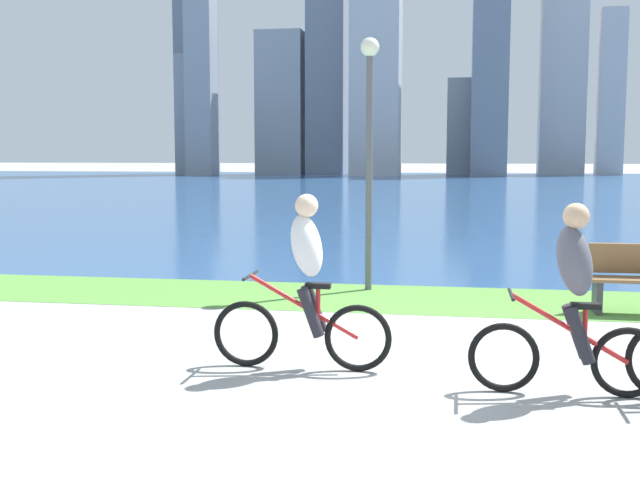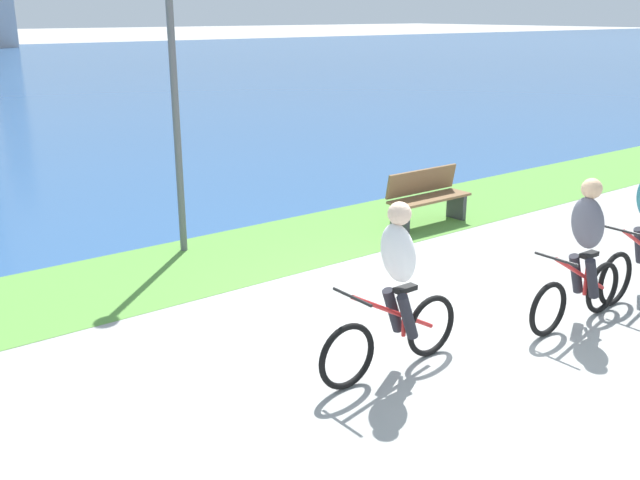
% 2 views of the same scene
% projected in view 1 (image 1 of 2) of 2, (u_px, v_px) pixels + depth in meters
% --- Properties ---
extents(ground_plane, '(300.00, 300.00, 0.00)m').
position_uv_depth(ground_plane, '(428.00, 353.00, 8.30)').
color(ground_plane, '#9E9E99').
extents(grass_strip_bayside, '(120.00, 2.26, 0.01)m').
position_uv_depth(grass_strip_bayside, '(436.00, 300.00, 11.29)').
color(grass_strip_bayside, '#59933D').
rests_on(grass_strip_bayside, ground).
extents(bay_water_surface, '(300.00, 72.07, 0.00)m').
position_uv_depth(bay_water_surface, '(452.00, 188.00, 47.71)').
color(bay_water_surface, '#2D568C').
rests_on(bay_water_surface, ground).
extents(cyclist_lead, '(1.74, 0.52, 1.68)m').
position_uv_depth(cyclist_lead, '(305.00, 283.00, 7.59)').
color(cyclist_lead, black).
rests_on(cyclist_lead, ground).
extents(cyclist_trailing, '(1.64, 0.52, 1.65)m').
position_uv_depth(cyclist_trailing, '(572.00, 300.00, 6.77)').
color(cyclist_trailing, black).
rests_on(cyclist_trailing, ground).
extents(lamppost_tall, '(0.28, 0.28, 3.75)m').
position_uv_depth(lamppost_tall, '(369.00, 126.00, 11.86)').
color(lamppost_tall, '#595960').
rests_on(lamppost_tall, ground).
extents(city_skyline_far_shore, '(41.97, 10.84, 27.73)m').
position_uv_depth(city_skyline_far_shore, '(374.00, 66.00, 74.17)').
color(city_skyline_far_shore, '#8C939E').
rests_on(city_skyline_far_shore, ground).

